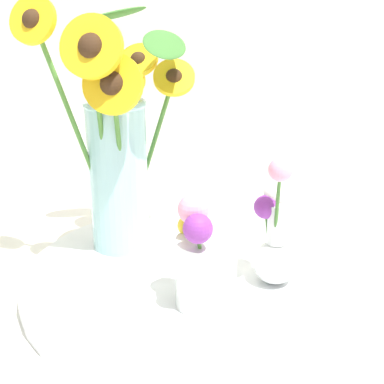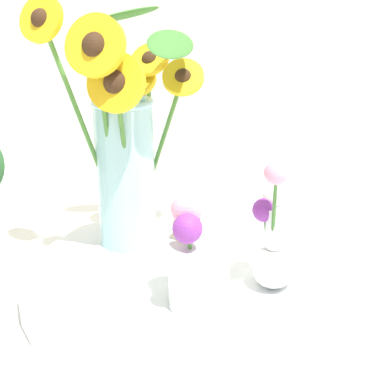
{
  "view_description": "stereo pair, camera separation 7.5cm",
  "coord_description": "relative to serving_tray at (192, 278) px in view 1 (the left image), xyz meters",
  "views": [
    {
      "loc": [
        0.2,
        -0.59,
        0.42
      ],
      "look_at": [
        0.04,
        0.09,
        0.15
      ],
      "focal_mm": 50.0,
      "sensor_mm": 36.0,
      "label": 1
    },
    {
      "loc": [
        0.27,
        -0.57,
        0.42
      ],
      "look_at": [
        0.04,
        0.09,
        0.15
      ],
      "focal_mm": 50.0,
      "sensor_mm": 36.0,
      "label": 2
    }
  ],
  "objects": [
    {
      "name": "ground_plane",
      "position": [
        -0.04,
        -0.09,
        -0.01
      ],
      "size": [
        6.0,
        6.0,
        0.0
      ],
      "primitive_type": "plane",
      "color": "silver"
    },
    {
      "name": "serving_tray",
      "position": [
        0.0,
        0.0,
        0.0
      ],
      "size": [
        0.5,
        0.5,
        0.02
      ],
      "color": "silver",
      "rests_on": "ground_plane"
    },
    {
      "name": "mason_jar_sunflowers",
      "position": [
        -0.13,
        0.06,
        0.18
      ],
      "size": [
        0.23,
        0.21,
        0.39
      ],
      "color": "#9ED1D6",
      "rests_on": "serving_tray"
    },
    {
      "name": "vase_small_center",
      "position": [
        0.03,
        -0.08,
        0.08
      ],
      "size": [
        0.08,
        0.09,
        0.15
      ],
      "color": "white",
      "rests_on": "serving_tray"
    },
    {
      "name": "vase_bulb_right",
      "position": [
        0.12,
        -0.0,
        0.08
      ],
      "size": [
        0.07,
        0.07,
        0.19
      ],
      "color": "white",
      "rests_on": "serving_tray"
    }
  ]
}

